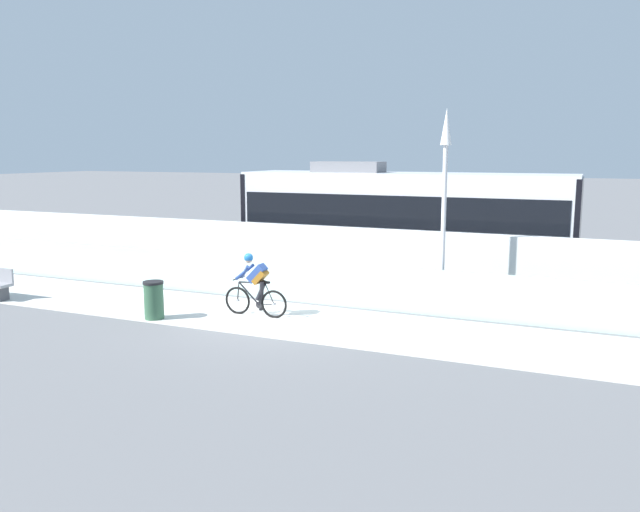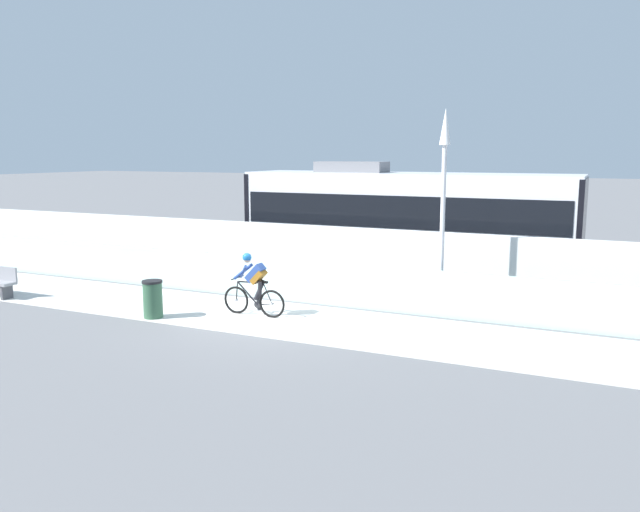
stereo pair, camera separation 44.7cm
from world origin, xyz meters
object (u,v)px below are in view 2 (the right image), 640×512
Objects in this scene: trash_bin at (153,299)px; cyclist_on_bike at (254,286)px; lamp_post_antenna at (444,186)px; tram at (406,220)px.

cyclist_on_bike is at bearing 29.64° from trash_bin.
cyclist_on_bike is 5.39m from lamp_post_antenna.
lamp_post_antenna is at bearing 27.80° from trash_bin.
cyclist_on_bike is 0.34× the size of lamp_post_antenna.
tram is at bearing 63.46° from trash_bin.
tram is 6.25× the size of cyclist_on_bike.
lamp_post_antenna reaches higher than tram.
trash_bin is (-4.05, -8.10, -1.41)m from tram.
cyclist_on_bike is at bearing -153.18° from lamp_post_antenna.
trash_bin is at bearing -152.20° from lamp_post_antenna.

